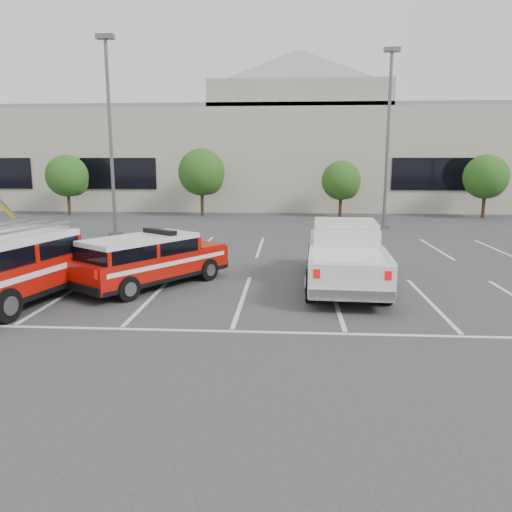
{
  "coord_description": "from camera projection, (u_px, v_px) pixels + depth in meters",
  "views": [
    {
      "loc": [
        1.33,
        -14.09,
        4.01
      ],
      "look_at": [
        0.31,
        1.26,
        1.05
      ],
      "focal_mm": 35.0,
      "sensor_mm": 36.0,
      "label": 1
    }
  ],
  "objects": [
    {
      "name": "convention_building",
      "position": [
        277.0,
        152.0,
        44.97
      ],
      "size": [
        60.0,
        16.99,
        13.2
      ],
      "color": "#BFB4A1",
      "rests_on": "ground"
    },
    {
      "name": "tree_left",
      "position": [
        69.0,
        177.0,
        36.7
      ],
      "size": [
        3.07,
        3.07,
        4.42
      ],
      "color": "#3F2B19",
      "rests_on": "ground"
    },
    {
      "name": "tree_mid_right",
      "position": [
        342.0,
        182.0,
        35.45
      ],
      "size": [
        2.77,
        2.77,
        3.99
      ],
      "color": "#3F2B19",
      "rests_on": "ground"
    },
    {
      "name": "white_pickup",
      "position": [
        345.0,
        260.0,
        16.25
      ],
      "size": [
        2.65,
        6.74,
        2.03
      ],
      "rotation": [
        0.0,
        0.0,
        -0.06
      ],
      "color": "silver",
      "rests_on": "ground"
    },
    {
      "name": "light_pole_left",
      "position": [
        111.0,
        137.0,
        25.95
      ],
      "size": [
        0.9,
        0.6,
        10.24
      ],
      "color": "#59595E",
      "rests_on": "ground"
    },
    {
      "name": "utility_rig",
      "position": [
        0.0,
        250.0,
        19.25
      ],
      "size": [
        3.04,
        3.7,
        3.07
      ],
      "rotation": [
        0.0,
        0.0,
        0.04
      ],
      "color": "#59595E",
      "rests_on": "ground"
    },
    {
      "name": "ground",
      "position": [
        243.0,
        299.0,
        14.65
      ],
      "size": [
        120.0,
        120.0,
        0.0
      ],
      "primitive_type": "plane",
      "color": "#353537",
      "rests_on": "ground"
    },
    {
      "name": "tree_mid_left",
      "position": [
        203.0,
        174.0,
        36.0
      ],
      "size": [
        3.37,
        3.37,
        4.85
      ],
      "color": "#3F2B19",
      "rests_on": "ground"
    },
    {
      "name": "light_pole_mid",
      "position": [
        388.0,
        140.0,
        28.9
      ],
      "size": [
        0.9,
        0.6,
        10.24
      ],
      "color": "#59595E",
      "rests_on": "ground"
    },
    {
      "name": "ladder_suv",
      "position": [
        20.0,
        271.0,
        14.25
      ],
      "size": [
        3.46,
        6.0,
        2.22
      ],
      "rotation": [
        0.0,
        0.0,
        -0.23
      ],
      "color": "#A20F07",
      "rests_on": "ground"
    },
    {
      "name": "stall_markings",
      "position": [
        253.0,
        267.0,
        19.06
      ],
      "size": [
        23.0,
        15.0,
        0.01
      ],
      "primitive_type": "cube",
      "color": "silver",
      "rests_on": "ground"
    },
    {
      "name": "fire_chief_suv",
      "position": [
        150.0,
        264.0,
        16.01
      ],
      "size": [
        4.5,
        5.28,
        1.81
      ],
      "rotation": [
        0.0,
        0.0,
        -0.62
      ],
      "color": "#A20F07",
      "rests_on": "ground"
    },
    {
      "name": "tree_right",
      "position": [
        487.0,
        178.0,
        34.75
      ],
      "size": [
        3.07,
        3.07,
        4.42
      ],
      "color": "#3F2B19",
      "rests_on": "ground"
    }
  ]
}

